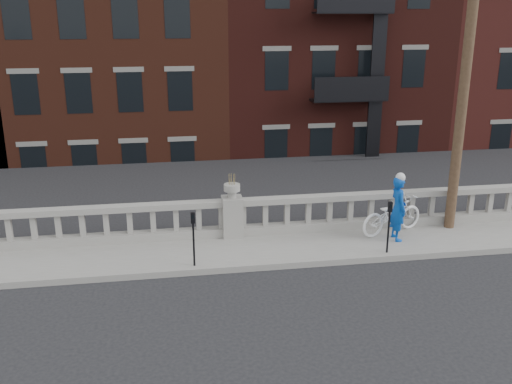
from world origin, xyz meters
TOP-DOWN VIEW (x-y plane):
  - ground at (0.00, 0.00)m, footprint 120.00×120.00m
  - sidewalk at (0.00, 3.00)m, footprint 32.00×2.20m
  - balustrade at (0.00, 3.95)m, footprint 28.00×0.34m
  - planter_pedestal at (0.00, 3.95)m, footprint 0.55×0.55m
  - lower_level at (0.56, 23.04)m, footprint 80.00×44.00m
  - utility_pole at (6.20, 3.60)m, footprint 1.60×0.28m
  - parking_meter_b at (-1.15, 2.15)m, footprint 0.10×0.09m
  - parking_meter_c at (3.76, 2.15)m, footprint 0.10×0.09m
  - bicycle at (4.38, 3.45)m, footprint 2.15×1.36m
  - cyclist at (4.33, 2.97)m, footprint 0.43×0.65m

SIDE VIEW (x-z plane):
  - ground at x=0.00m, z-range 0.00..0.00m
  - sidewalk at x=0.00m, z-range 0.00..0.15m
  - balustrade at x=0.00m, z-range 0.13..1.16m
  - bicycle at x=4.38m, z-range 0.15..1.22m
  - planter_pedestal at x=0.00m, z-range -0.05..1.71m
  - parking_meter_b at x=-1.15m, z-range 0.32..1.68m
  - parking_meter_c at x=3.76m, z-range 0.32..1.68m
  - cyclist at x=4.33m, z-range 0.15..1.90m
  - lower_level at x=0.56m, z-range -7.77..13.03m
  - utility_pole at x=6.20m, z-range 0.24..10.24m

